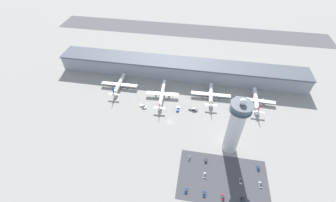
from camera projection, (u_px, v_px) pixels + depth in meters
ground_plane at (170, 122)px, 201.58m from camera, size 1000.00×1000.00×0.00m
terminal_building at (180, 69)px, 245.68m from camera, size 265.73×25.00×18.27m
runway_strip at (190, 31)px, 333.88m from camera, size 398.59×44.00×0.01m
control_tower at (235, 126)px, 162.99m from camera, size 15.43×15.43×53.72m
parking_lot_surface at (223, 179)px, 161.47m from camera, size 64.00×40.00×0.01m
airplane_gate_alpha at (119, 84)px, 233.46m from camera, size 38.32×34.04×13.01m
airplane_gate_bravo at (162, 94)px, 222.69m from camera, size 32.46×42.32×12.43m
airplane_gate_charlie at (211, 94)px, 222.06m from camera, size 39.18×33.16×12.89m
airplane_gate_delta at (256, 100)px, 216.34m from camera, size 37.42×34.93×13.53m
service_truck_catering at (193, 109)px, 211.88m from camera, size 8.35×3.64×2.49m
service_truck_fuel at (239, 114)px, 207.29m from camera, size 2.45×5.77×2.86m
service_truck_baggage at (178, 109)px, 212.36m from camera, size 2.55×6.15×2.89m
service_truck_water at (143, 106)px, 214.95m from camera, size 7.30×5.60×2.46m
car_maroon_suv at (243, 201)px, 149.58m from camera, size 1.97×4.83×1.36m
car_navy_sedan at (241, 181)px, 159.67m from camera, size 1.83×4.13×1.37m
car_black_suv at (258, 168)px, 167.12m from camera, size 1.90×4.16×1.50m
car_red_hatchback at (204, 193)px, 153.25m from camera, size 2.00×4.76×1.43m
car_blue_compact at (205, 175)px, 163.02m from camera, size 1.91×4.24×1.38m
car_green_van at (223, 197)px, 151.43m from camera, size 2.05×4.31×1.49m
car_grey_coupe at (206, 160)px, 172.00m from camera, size 1.91×4.51×1.36m
car_silver_sedan at (186, 190)px, 154.84m from camera, size 1.79×4.56×1.51m
car_white_wagon at (260, 185)px, 157.73m from camera, size 1.98×4.48×1.39m
car_yellow_taxi at (189, 158)px, 173.52m from camera, size 1.84×4.06×1.38m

